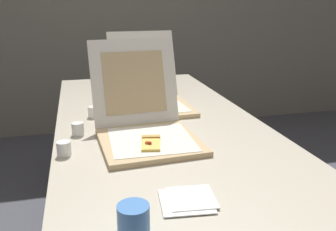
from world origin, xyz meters
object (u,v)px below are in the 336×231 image
Objects in this scene: napkin_pile at (189,199)px; pizza_box_middle at (151,97)px; cup_white_mid at (93,112)px; pizza_box_front at (146,127)px; cup_white_near_left at (64,149)px; table at (157,127)px; cup_white_near_center at (78,129)px; cup_printed_front at (134,222)px.

pizza_box_middle is at bearing 84.99° from napkin_pile.
cup_white_mid is 0.31× the size of napkin_pile.
pizza_box_front is 0.34m from cup_white_near_left.
pizza_box_front is 0.41m from cup_white_mid.
pizza_box_middle is at bearing 19.38° from cup_white_mid.
napkin_pile is (-0.07, -0.77, 0.05)m from table.
cup_white_near_center is 0.31× the size of napkin_pile.
cup_white_mid is at bearing 73.70° from cup_white_near_left.
napkin_pile is (0.18, 0.13, -0.04)m from cup_printed_front.
pizza_box_front is 0.49m from pizza_box_middle.
cup_printed_front is (-0.26, -0.91, 0.09)m from table.
pizza_box_front reaches higher than cup_white_near_left.
cup_printed_front is at bearing -105.70° from table.
pizza_box_middle is (0.01, 0.20, 0.10)m from table.
pizza_box_middle is 3.05× the size of napkin_pile.
table is 0.32m from cup_white_mid.
cup_printed_front is (0.18, -0.55, 0.02)m from cup_white_near_left.
napkin_pile reaches higher than table.
pizza_box_middle is 1.14m from cup_printed_front.
pizza_box_middle is 0.52m from cup_white_near_center.
cup_white_near_left is at bearing 130.54° from napkin_pile.
table is 0.31m from pizza_box_front.
cup_white_mid is (-0.20, 0.36, -0.03)m from pizza_box_front.
pizza_box_middle reaches higher than napkin_pile.
cup_white_near_left is 0.58m from cup_printed_front.
pizza_box_front is at bearing -110.91° from table.
cup_white_near_left is at bearing -104.27° from cup_white_near_center.
napkin_pile is at bearing -96.54° from pizza_box_middle.
cup_white_near_left is 0.55m from napkin_pile.
table is 11.58× the size of napkin_pile.
pizza_box_front is at bearing -24.60° from cup_white_near_center.
cup_white_near_left is (-0.33, -0.08, -0.03)m from pizza_box_front.
cup_white_near_center is 0.70m from napkin_pile.
pizza_box_middle is 0.98m from napkin_pile.
cup_white_mid reaches higher than napkin_pile.
cup_white_mid is 0.25m from cup_white_near_center.
napkin_pile is (0.03, -0.50, -0.05)m from pizza_box_front.
cup_white_near_center is (-0.38, -0.15, 0.07)m from table.
pizza_box_front reaches higher than pizza_box_middle.
cup_printed_front is at bearing -143.60° from napkin_pile.
napkin_pile is at bearing -49.46° from cup_white_near_left.
cup_white_near_left is 1.00× the size of cup_white_mid.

